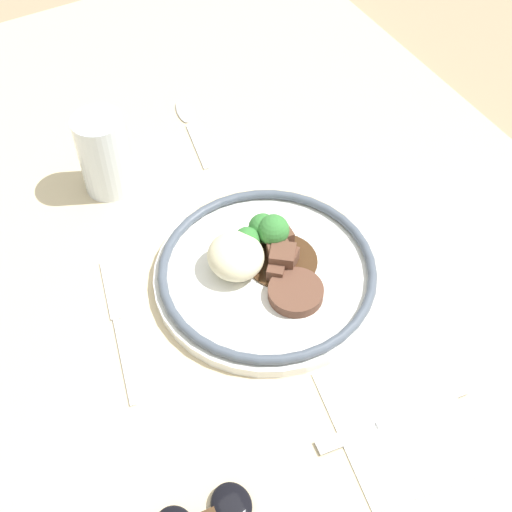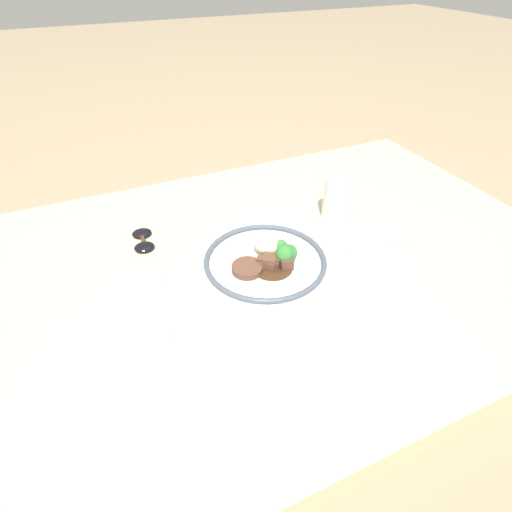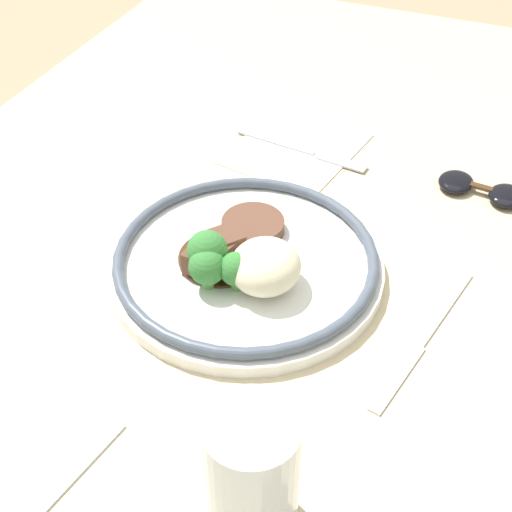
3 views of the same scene
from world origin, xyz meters
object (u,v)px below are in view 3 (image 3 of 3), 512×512
Objects in this scene: sunglasses at (481,189)px; juice_glass at (252,480)px; knife at (422,342)px; plate at (244,262)px; fork at (313,153)px.

juice_glass is at bearing -5.27° from sunglasses.
knife is (-0.22, 0.08, -0.05)m from juice_glass.
plate reaches higher than fork.
fork is 1.73× the size of sunglasses.
juice_glass is (0.25, 0.11, 0.04)m from plate.
juice_glass is 0.65× the size of fork.
plate is at bearing -35.24° from sunglasses.
knife is at bearing 2.90° from sunglasses.
juice_glass reaches higher than fork.
fork reaches higher than knife.
juice_glass reaches higher than plate.
sunglasses is at bearing 6.65° from fork.
juice_glass is at bearing -7.16° from knife.
juice_glass is at bearing -69.17° from fork.
juice_glass is 0.24m from knife.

